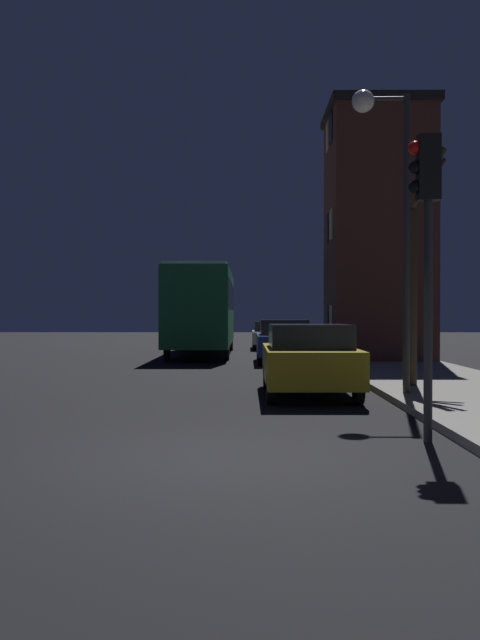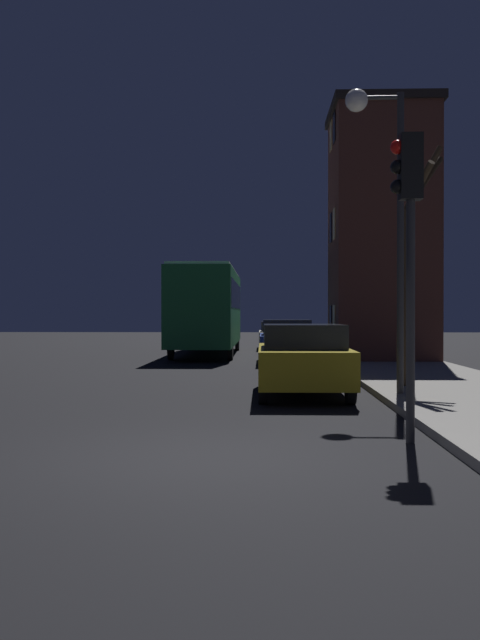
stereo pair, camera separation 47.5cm
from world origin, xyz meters
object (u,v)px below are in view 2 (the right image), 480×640
bare_tree (409,273)px  car_far_lane (277,335)px  car_near_lane (303,359)px  traffic_light (408,221)px  car_mid_lane (286,341)px  bus (208,304)px  streetlamp (380,175)px

bare_tree → car_far_lane: 19.77m
bare_tree → car_near_lane: 3.26m
car_near_lane → car_far_lane: car_near_lane is taller
traffic_light → car_mid_lane: traffic_light is taller
car_near_lane → car_far_lane: bearing=90.4°
car_mid_lane → bus: bearing=121.7°
traffic_light → bus: 21.50m
traffic_light → car_mid_lane: size_ratio=0.98×
streetlamp → bare_tree: size_ratio=1.15×
streetlamp → car_mid_lane: 11.66m
streetlamp → car_near_lane: streetlamp is taller
streetlamp → car_far_lane: size_ratio=1.41×
streetlamp → bus: streetlamp is taller
traffic_light → car_far_lane: (-1.26, 26.00, -2.30)m
car_near_lane → streetlamp: bearing=-21.2°
traffic_light → bus: bearing=101.7°
traffic_light → bare_tree: bare_tree is taller
car_far_lane → car_mid_lane: bearing=-89.3°
streetlamp → bus: bearing=106.5°
traffic_light → car_mid_lane: bearing=94.1°
streetlamp → traffic_light: (-0.42, -4.91, -1.58)m
streetlamp → car_mid_lane: streetlamp is taller
bare_tree → bus: size_ratio=0.49×
bus → traffic_light: bearing=-78.3°
bus → car_far_lane: 6.03m
car_near_lane → car_mid_lane: (-0.01, 10.32, 0.00)m
bus → streetlamp: bearing=-73.5°
streetlamp → bare_tree: 2.66m
car_near_lane → car_far_lane: 20.49m
streetlamp → car_near_lane: 4.15m
traffic_light → car_near_lane: 6.05m
traffic_light → bare_tree: (1.35, 6.50, -0.34)m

